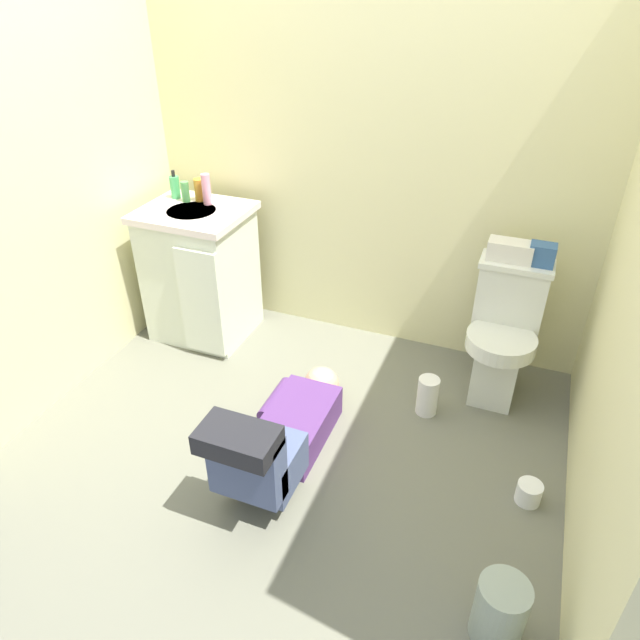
# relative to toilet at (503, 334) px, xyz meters

# --- Properties ---
(ground_plane) EXTENTS (3.08, 3.00, 0.04)m
(ground_plane) POSITION_rel_toilet_xyz_m (-0.88, -0.69, -0.39)
(ground_plane) COLOR #686858
(wall_back) EXTENTS (2.74, 0.08, 2.40)m
(wall_back) POSITION_rel_toilet_xyz_m (-0.88, 0.35, 0.83)
(wall_back) COLOR beige
(wall_back) RESTS_ON ground_plane
(wall_left) EXTENTS (0.08, 2.00, 2.40)m
(wall_left) POSITION_rel_toilet_xyz_m (-2.21, -0.69, 0.83)
(wall_left) COLOR beige
(wall_left) RESTS_ON ground_plane
(toilet) EXTENTS (0.36, 0.46, 0.75)m
(toilet) POSITION_rel_toilet_xyz_m (0.00, 0.00, 0.00)
(toilet) COLOR silver
(toilet) RESTS_ON ground_plane
(vanity_cabinet) EXTENTS (0.60, 0.53, 0.82)m
(vanity_cabinet) POSITION_rel_toilet_xyz_m (-1.78, -0.06, 0.05)
(vanity_cabinet) COLOR silver
(vanity_cabinet) RESTS_ON ground_plane
(faucet) EXTENTS (0.02, 0.02, 0.10)m
(faucet) POSITION_rel_toilet_xyz_m (-1.78, 0.08, 0.50)
(faucet) COLOR silver
(faucet) RESTS_ON vanity_cabinet
(person_plumber) EXTENTS (0.39, 1.06, 0.52)m
(person_plumber) POSITION_rel_toilet_xyz_m (-0.86, -0.93, -0.19)
(person_plumber) COLOR #512D6B
(person_plumber) RESTS_ON ground_plane
(tissue_box) EXTENTS (0.22, 0.11, 0.10)m
(tissue_box) POSITION_rel_toilet_xyz_m (-0.04, 0.09, 0.43)
(tissue_box) COLOR silver
(tissue_box) RESTS_ON toilet
(toiletry_bag) EXTENTS (0.12, 0.09, 0.11)m
(toiletry_bag) POSITION_rel_toilet_xyz_m (0.11, 0.09, 0.44)
(toiletry_bag) COLOR #33598C
(toiletry_bag) RESTS_ON toilet
(soap_dispenser) EXTENTS (0.06, 0.06, 0.17)m
(soap_dispenser) POSITION_rel_toilet_xyz_m (-1.97, 0.06, 0.52)
(soap_dispenser) COLOR #43A45B
(soap_dispenser) RESTS_ON vanity_cabinet
(bottle_green) EXTENTS (0.05, 0.05, 0.12)m
(bottle_green) POSITION_rel_toilet_xyz_m (-1.89, 0.04, 0.51)
(bottle_green) COLOR #4F9C51
(bottle_green) RESTS_ON vanity_cabinet
(bottle_amber) EXTENTS (0.06, 0.06, 0.13)m
(bottle_amber) POSITION_rel_toilet_xyz_m (-1.82, 0.08, 0.52)
(bottle_amber) COLOR orange
(bottle_amber) RESTS_ON vanity_cabinet
(bottle_pink) EXTENTS (0.05, 0.05, 0.18)m
(bottle_pink) POSITION_rel_toilet_xyz_m (-1.75, 0.05, 0.54)
(bottle_pink) COLOR pink
(bottle_pink) RESTS_ON vanity_cabinet
(trash_can) EXTENTS (0.18, 0.18, 0.27)m
(trash_can) POSITION_rel_toilet_xyz_m (0.19, -1.39, -0.23)
(trash_can) COLOR #919D8E
(trash_can) RESTS_ON ground_plane
(paper_towel_roll) EXTENTS (0.11, 0.11, 0.21)m
(paper_towel_roll) POSITION_rel_toilet_xyz_m (-0.30, -0.32, -0.26)
(paper_towel_roll) COLOR white
(paper_towel_roll) RESTS_ON ground_plane
(toilet_paper_roll) EXTENTS (0.11, 0.11, 0.10)m
(toilet_paper_roll) POSITION_rel_toilet_xyz_m (0.25, -0.74, -0.32)
(toilet_paper_roll) COLOR white
(toilet_paper_roll) RESTS_ON ground_plane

